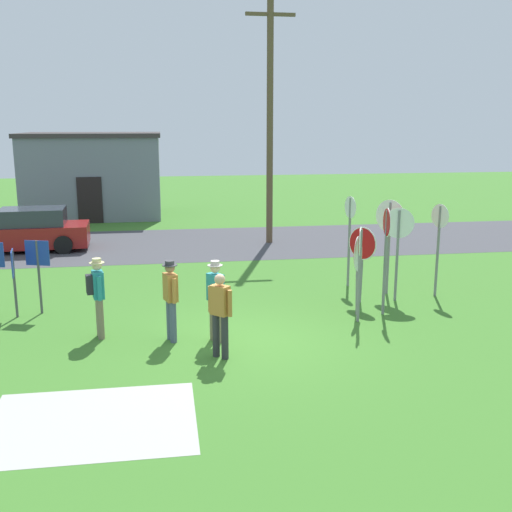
{
  "coord_description": "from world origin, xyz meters",
  "views": [
    {
      "loc": [
        -1.47,
        -11.95,
        4.53
      ],
      "look_at": [
        0.74,
        2.37,
        1.3
      ],
      "focal_mm": 42.39,
      "sensor_mm": 36.0,
      "label": 1
    }
  ],
  "objects_px": {
    "stop_sign_nearest": "(386,243)",
    "person_in_dark_shirt": "(220,311)",
    "stop_sign_low_front": "(439,236)",
    "utility_pole": "(270,119)",
    "info_panel_rightmost": "(38,263)",
    "stop_sign_far_back": "(360,259)",
    "person_holding_notes": "(97,292)",
    "info_panel_leftmost": "(13,272)",
    "stop_sign_rear_right": "(350,227)",
    "person_in_blue": "(171,296)",
    "stop_sign_leaning_right": "(362,251)",
    "stop_sign_rear_left": "(398,238)",
    "stop_sign_leaning_left": "(358,262)",
    "stop_sign_tallest": "(390,229)",
    "person_near_signs": "(216,296)",
    "parked_car_on_street": "(28,231)"
  },
  "relations": [
    {
      "from": "stop_sign_nearest",
      "to": "person_in_dark_shirt",
      "type": "bearing_deg",
      "value": -152.49
    },
    {
      "from": "person_in_dark_shirt",
      "to": "stop_sign_low_front",
      "type": "bearing_deg",
      "value": 29.35
    },
    {
      "from": "utility_pole",
      "to": "info_panel_rightmost",
      "type": "bearing_deg",
      "value": -131.73
    },
    {
      "from": "stop_sign_far_back",
      "to": "person_holding_notes",
      "type": "relative_size",
      "value": 1.28
    },
    {
      "from": "person_holding_notes",
      "to": "info_panel_leftmost",
      "type": "bearing_deg",
      "value": 140.5
    },
    {
      "from": "stop_sign_far_back",
      "to": "info_panel_leftmost",
      "type": "bearing_deg",
      "value": 169.04
    },
    {
      "from": "stop_sign_rear_right",
      "to": "stop_sign_nearest",
      "type": "bearing_deg",
      "value": -88.44
    },
    {
      "from": "stop_sign_nearest",
      "to": "person_in_blue",
      "type": "height_order",
      "value": "stop_sign_nearest"
    },
    {
      "from": "stop_sign_nearest",
      "to": "stop_sign_rear_right",
      "type": "relative_size",
      "value": 1.02
    },
    {
      "from": "stop_sign_leaning_right",
      "to": "person_in_blue",
      "type": "distance_m",
      "value": 5.27
    },
    {
      "from": "utility_pole",
      "to": "stop_sign_rear_left",
      "type": "height_order",
      "value": "utility_pole"
    },
    {
      "from": "person_in_blue",
      "to": "person_in_dark_shirt",
      "type": "bearing_deg",
      "value": -49.44
    },
    {
      "from": "stop_sign_nearest",
      "to": "person_holding_notes",
      "type": "bearing_deg",
      "value": -174.6
    },
    {
      "from": "stop_sign_leaning_left",
      "to": "stop_sign_far_back",
      "type": "bearing_deg",
      "value": -103.48
    },
    {
      "from": "stop_sign_tallest",
      "to": "person_near_signs",
      "type": "distance_m",
      "value": 5.72
    },
    {
      "from": "parked_car_on_street",
      "to": "stop_sign_rear_right",
      "type": "height_order",
      "value": "stop_sign_rear_right"
    },
    {
      "from": "stop_sign_tallest",
      "to": "person_in_blue",
      "type": "relative_size",
      "value": 1.46
    },
    {
      "from": "person_holding_notes",
      "to": "stop_sign_tallest",
      "type": "bearing_deg",
      "value": 17.44
    },
    {
      "from": "person_holding_notes",
      "to": "stop_sign_low_front",
      "type": "bearing_deg",
      "value": 12.42
    },
    {
      "from": "stop_sign_rear_right",
      "to": "person_holding_notes",
      "type": "relative_size",
      "value": 1.46
    },
    {
      "from": "parked_car_on_street",
      "to": "person_near_signs",
      "type": "bearing_deg",
      "value": -60.38
    },
    {
      "from": "person_holding_notes",
      "to": "person_in_blue",
      "type": "height_order",
      "value": "same"
    },
    {
      "from": "stop_sign_far_back",
      "to": "person_in_dark_shirt",
      "type": "bearing_deg",
      "value": -153.02
    },
    {
      "from": "stop_sign_low_front",
      "to": "person_near_signs",
      "type": "relative_size",
      "value": 1.41
    },
    {
      "from": "stop_sign_nearest",
      "to": "stop_sign_low_front",
      "type": "bearing_deg",
      "value": 33.1
    },
    {
      "from": "person_holding_notes",
      "to": "info_panel_rightmost",
      "type": "xyz_separation_m",
      "value": [
        -1.55,
        1.93,
        0.23
      ]
    },
    {
      "from": "stop_sign_rear_right",
      "to": "person_in_dark_shirt",
      "type": "bearing_deg",
      "value": -130.62
    },
    {
      "from": "stop_sign_tallest",
      "to": "stop_sign_far_back",
      "type": "distance_m",
      "value": 2.61
    },
    {
      "from": "utility_pole",
      "to": "stop_sign_leaning_right",
      "type": "distance_m",
      "value": 8.8
    },
    {
      "from": "person_in_dark_shirt",
      "to": "person_near_signs",
      "type": "xyz_separation_m",
      "value": [
        -0.01,
        0.92,
        0.03
      ]
    },
    {
      "from": "stop_sign_low_front",
      "to": "person_near_signs",
      "type": "height_order",
      "value": "stop_sign_low_front"
    },
    {
      "from": "stop_sign_nearest",
      "to": "person_near_signs",
      "type": "bearing_deg",
      "value": -163.49
    },
    {
      "from": "parked_car_on_street",
      "to": "info_panel_leftmost",
      "type": "distance_m",
      "value": 8.08
    },
    {
      "from": "stop_sign_low_front",
      "to": "info_panel_leftmost",
      "type": "distance_m",
      "value": 10.58
    },
    {
      "from": "stop_sign_nearest",
      "to": "person_holding_notes",
      "type": "relative_size",
      "value": 1.48
    },
    {
      "from": "stop_sign_leaning_left",
      "to": "stop_sign_tallest",
      "type": "distance_m",
      "value": 2.18
    },
    {
      "from": "stop_sign_tallest",
      "to": "person_holding_notes",
      "type": "distance_m",
      "value": 7.7
    },
    {
      "from": "utility_pole",
      "to": "info_panel_rightmost",
      "type": "relative_size",
      "value": 4.94
    },
    {
      "from": "stop_sign_rear_right",
      "to": "stop_sign_low_front",
      "type": "height_order",
      "value": "stop_sign_rear_right"
    },
    {
      "from": "utility_pole",
      "to": "stop_sign_low_front",
      "type": "relative_size",
      "value": 3.6
    },
    {
      "from": "parked_car_on_street",
      "to": "stop_sign_rear_right",
      "type": "bearing_deg",
      "value": -33.15
    },
    {
      "from": "stop_sign_rear_left",
      "to": "stop_sign_tallest",
      "type": "bearing_deg",
      "value": 88.51
    },
    {
      "from": "stop_sign_rear_right",
      "to": "person_near_signs",
      "type": "height_order",
      "value": "stop_sign_rear_right"
    },
    {
      "from": "parked_car_on_street",
      "to": "info_panel_rightmost",
      "type": "xyz_separation_m",
      "value": [
        1.84,
        -7.74,
        0.55
      ]
    },
    {
      "from": "person_in_blue",
      "to": "stop_sign_rear_right",
      "type": "bearing_deg",
      "value": 36.15
    },
    {
      "from": "utility_pole",
      "to": "stop_sign_low_front",
      "type": "height_order",
      "value": "utility_pole"
    },
    {
      "from": "stop_sign_rear_left",
      "to": "person_holding_notes",
      "type": "bearing_deg",
      "value": -167.27
    },
    {
      "from": "utility_pole",
      "to": "stop_sign_low_front",
      "type": "bearing_deg",
      "value": -68.62
    },
    {
      "from": "parked_car_on_street",
      "to": "person_in_blue",
      "type": "bearing_deg",
      "value": -64.05
    },
    {
      "from": "stop_sign_rear_left",
      "to": "info_panel_leftmost",
      "type": "height_order",
      "value": "stop_sign_rear_left"
    }
  ]
}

